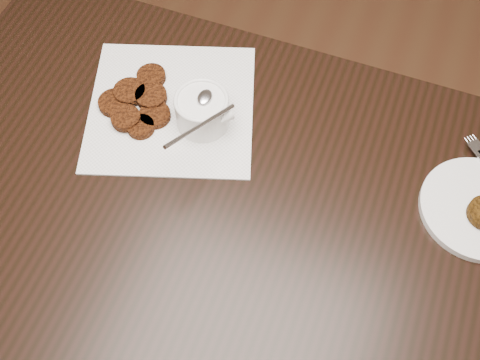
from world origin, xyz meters
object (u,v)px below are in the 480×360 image
table (238,291)px  napkin (171,107)px  plate_with_patty (479,206)px  sauce_ramekin (201,99)px

table → napkin: bearing=138.8°
napkin → plate_with_patty: size_ratio=1.56×
table → napkin: 0.47m
sauce_ramekin → plate_with_patty: size_ratio=0.68×
table → sauce_ramekin: 0.50m
table → plate_with_patty: 0.58m
sauce_ramekin → plate_with_patty: (0.53, -0.00, -0.06)m
napkin → plate_with_patty: bearing=-1.3°
napkin → sauce_ramekin: sauce_ramekin is taller
table → napkin: napkin is taller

